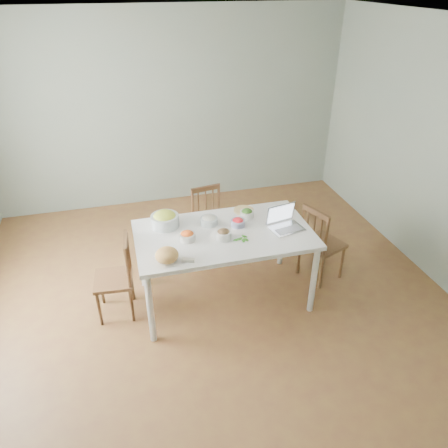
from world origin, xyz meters
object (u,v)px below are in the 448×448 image
object	(u,v)px
dining_table	(224,266)
chair_left	(113,278)
bread_boule	(167,255)
bowl_squash	(165,219)
laptop	(288,219)
chair_far	(212,226)
chair_right	(323,242)

from	to	relation	value
dining_table	chair_left	world-z (taller)	chair_left
bread_boule	chair_left	bearing A→B (deg)	141.89
bowl_squash	chair_left	bearing A→B (deg)	-159.23
dining_table	laptop	distance (m)	0.82
bowl_squash	laptop	size ratio (longest dim) A/B	0.88
dining_table	laptop	xyz separation A→B (m)	(0.62, -0.10, 0.52)
dining_table	bread_boule	distance (m)	0.84
chair_left	bread_boule	xyz separation A→B (m)	(0.50, -0.40, 0.45)
dining_table	laptop	bearing A→B (deg)	-8.78
laptop	chair_far	bearing A→B (deg)	112.35
chair_right	dining_table	bearing A→B (deg)	73.63
dining_table	chair_far	bearing A→B (deg)	86.03
chair_far	laptop	bearing A→B (deg)	-66.30
chair_right	bowl_squash	bearing A→B (deg)	62.88
chair_far	chair_right	xyz separation A→B (m)	(1.10, -0.68, 0.01)
chair_left	bread_boule	bearing A→B (deg)	56.37
dining_table	chair_far	distance (m)	0.77
chair_left	laptop	size ratio (longest dim) A/B	2.72
chair_right	laptop	xyz separation A→B (m)	(-0.53, -0.19, 0.47)
dining_table	chair_right	size ratio (longest dim) A/B	1.90
bread_boule	laptop	distance (m)	1.26
chair_left	dining_table	bearing A→B (deg)	91.44
dining_table	chair_far	xyz separation A→B (m)	(0.05, 0.77, 0.03)
bread_boule	chair_right	bearing A→B (deg)	13.61
laptop	chair_left	bearing A→B (deg)	163.84
chair_left	bowl_squash	xyz separation A→B (m)	(0.57, 0.22, 0.46)
chair_left	laptop	distance (m)	1.81
bread_boule	laptop	bearing A→B (deg)	11.05
chair_left	chair_right	world-z (taller)	chair_right
chair_far	bread_boule	xyz separation A→B (m)	(-0.66, -1.10, 0.44)
chair_far	bread_boule	distance (m)	1.36
dining_table	chair_right	distance (m)	1.16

